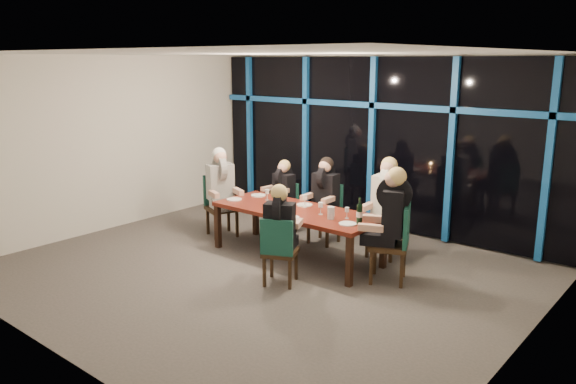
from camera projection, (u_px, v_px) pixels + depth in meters
The scene contains 29 objects.
room at pixel (259, 129), 7.45m from camera, with size 7.04×7.00×3.02m.
window_wall at pixel (374, 140), 9.75m from camera, with size 6.86×0.43×2.94m.
dining_table at pixel (297, 214), 8.36m from camera, with size 2.60×1.00×0.75m.
chair_far_left at pixel (286, 205), 9.67m from camera, with size 0.43×0.43×0.86m.
chair_far_mid at pixel (327, 210), 9.12m from camera, with size 0.47×0.47×0.96m.
chair_far_right at pixel (388, 218), 8.49m from camera, with size 0.52×0.52×1.04m.
chair_end_left at pixel (220, 202), 9.50m from camera, with size 0.62×0.62×1.02m.
chair_end_right at pixel (396, 239), 7.44m from camera, with size 0.65×0.65×1.07m.
chair_near_mid at pixel (279, 248), 7.33m from camera, with size 0.57×0.57×0.93m.
diner_far_left at pixel (282, 186), 9.54m from camera, with size 0.45×0.55×0.84m.
diner_far_mid at pixel (324, 188), 8.97m from camera, with size 0.49×0.61×0.94m.
diner_far_right at pixel (387, 193), 8.32m from camera, with size 0.54×0.67×1.01m.
diner_end_left at pixel (221, 179), 9.33m from camera, with size 0.70×0.64×1.00m.
diner_end_right at pixel (391, 208), 7.37m from camera, with size 0.73×0.67×1.04m.
diner_near_mid at pixel (280, 219), 7.32m from camera, with size 0.59×0.64×0.91m.
plate_far_left at pixel (258, 195), 9.16m from camera, with size 0.24×0.24×0.01m, color white.
plate_far_mid at pixel (305, 205), 8.56m from camera, with size 0.24×0.24×0.01m, color white.
plate_far_right at pixel (369, 217), 7.92m from camera, with size 0.24×0.24×0.01m, color white.
plate_end_left at pixel (234, 199), 8.90m from camera, with size 0.24×0.24×0.01m, color white.
plate_end_right at pixel (348, 224), 7.58m from camera, with size 0.24×0.24×0.01m, color white.
plate_near_mid at pixel (291, 217), 7.88m from camera, with size 0.24×0.24×0.01m, color white.
wine_bottle at pixel (359, 214), 7.57m from camera, with size 0.08×0.08×0.37m.
water_pitcher at pixel (331, 213), 7.81m from camera, with size 0.11×0.10×0.18m.
tea_light at pixel (285, 212), 8.15m from camera, with size 0.05×0.05×0.03m, color #F89F4A.
wine_glass_a at pixel (281, 199), 8.46m from camera, with size 0.06×0.06×0.16m.
wine_glass_b at pixel (305, 198), 8.43m from camera, with size 0.07×0.07×0.19m.
wine_glass_c at pixel (321, 206), 8.03m from camera, with size 0.07×0.07×0.18m.
wine_glass_d at pixel (267, 192), 8.85m from camera, with size 0.07×0.07×0.17m.
wine_glass_e at pixel (347, 210), 7.84m from camera, with size 0.06×0.06×0.16m.
Camera 1 is at (5.03, -5.50, 2.92)m, focal length 35.00 mm.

